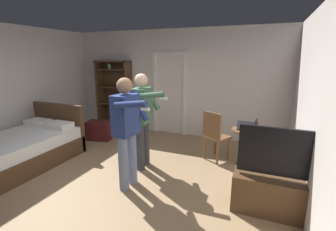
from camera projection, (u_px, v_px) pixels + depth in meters
ground_plane at (109, 182)px, 3.95m from camera, size 6.25×6.25×0.00m
wall_back at (173, 83)px, 6.23m from camera, size 5.91×0.12×2.69m
wall_right at (327, 121)px, 2.56m from camera, size 0.12×5.92×2.69m
doorway_frame at (170, 88)px, 6.21m from camera, size 0.93×0.08×2.13m
bed at (25, 148)px, 4.61m from camera, size 1.34×1.94×1.02m
bookshelf at (115, 92)px, 6.72m from camera, size 1.01×0.32×1.91m
tv_flatscreen at (279, 190)px, 3.08m from camera, size 1.14×0.40×1.18m
side_table at (247, 141)px, 4.49m from camera, size 0.59×0.59×0.70m
laptop at (246, 127)px, 4.39m from camera, size 0.32×0.33×0.17m
bottle_on_table at (256, 126)px, 4.28m from camera, size 0.06×0.06×0.24m
wooden_chair at (215, 134)px, 4.66m from camera, size 0.57×0.57×0.99m
person_blue_shirt at (127, 126)px, 3.59m from camera, size 0.69×0.59×1.72m
person_striped_shirt at (143, 115)px, 4.26m from camera, size 0.73×0.60×1.73m
suitcase_dark at (101, 132)px, 6.07m from camera, size 0.56×0.49×0.31m
suitcase_small at (99, 130)px, 5.92m from camera, size 0.63×0.47×0.47m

